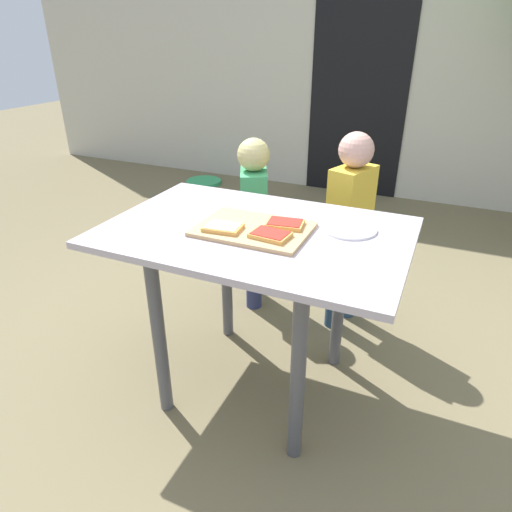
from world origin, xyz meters
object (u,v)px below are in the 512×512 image
at_px(pizza_slice_far_right, 285,224).
at_px(child_right, 349,221).
at_px(cutting_board, 254,229).
at_px(garden_hose_coil, 204,182).
at_px(dining_table, 256,256).
at_px(pizza_slice_near_right, 270,235).
at_px(plate_white_right, 349,228).
at_px(pizza_slice_near_left, 223,227).
at_px(child_left, 254,213).

bearing_deg(pizza_slice_far_right, child_right, 79.12).
height_order(cutting_board, garden_hose_coil, cutting_board).
height_order(dining_table, pizza_slice_far_right, pizza_slice_far_right).
distance_m(pizza_slice_near_right, pizza_slice_far_right, 0.12).
bearing_deg(dining_table, plate_white_right, 23.04).
distance_m(dining_table, pizza_slice_near_left, 0.19).
bearing_deg(cutting_board, child_left, 114.44).
distance_m(cutting_board, child_right, 0.74).
bearing_deg(plate_white_right, child_right, 101.59).
bearing_deg(child_left, cutting_board, -65.56).
relative_size(pizza_slice_far_right, garden_hose_coil, 0.41).
height_order(pizza_slice_far_right, garden_hose_coil, pizza_slice_far_right).
bearing_deg(garden_hose_coil, cutting_board, -55.79).
xyz_separation_m(pizza_slice_near_left, pizza_slice_near_right, (0.19, 0.01, 0.00)).
bearing_deg(child_left, pizza_slice_far_right, -56.40).
height_order(pizza_slice_far_right, plate_white_right, pizza_slice_far_right).
distance_m(child_left, garden_hose_coil, 2.44).
bearing_deg(child_right, cutting_board, -107.94).
height_order(cutting_board, pizza_slice_near_left, pizza_slice_near_left).
distance_m(pizza_slice_near_left, child_left, 0.81).
height_order(pizza_slice_near_right, child_right, child_right).
xyz_separation_m(dining_table, child_left, (-0.30, 0.66, -0.10)).
bearing_deg(cutting_board, garden_hose_coil, 124.21).
relative_size(pizza_slice_near_right, plate_white_right, 0.70).
height_order(pizza_slice_near_left, garden_hose_coil, pizza_slice_near_left).
distance_m(cutting_board, pizza_slice_far_right, 0.12).
relative_size(child_right, garden_hose_coil, 2.83).
xyz_separation_m(cutting_board, garden_hose_coil, (-1.75, 2.57, -0.77)).
xyz_separation_m(dining_table, pizza_slice_near_right, (0.09, -0.08, 0.14)).
height_order(dining_table, child_left, child_left).
bearing_deg(pizza_slice_near_left, dining_table, 42.83).
bearing_deg(plate_white_right, child_left, 140.98).
xyz_separation_m(dining_table, garden_hose_coil, (-1.74, 2.55, -0.64)).
relative_size(pizza_slice_far_right, child_right, 0.15).
bearing_deg(pizza_slice_near_right, child_right, 79.96).
distance_m(dining_table, pizza_slice_near_right, 0.19).
bearing_deg(cutting_board, plate_white_right, 26.18).
distance_m(cutting_board, pizza_slice_near_left, 0.12).
bearing_deg(child_left, plate_white_right, -39.02).
xyz_separation_m(cutting_board, pizza_slice_near_right, (0.09, -0.06, 0.02)).
xyz_separation_m(dining_table, child_right, (0.23, 0.66, -0.06)).
bearing_deg(child_right, child_left, -179.30).
bearing_deg(garden_hose_coil, child_left, -52.74).
relative_size(dining_table, plate_white_right, 5.47).
bearing_deg(dining_table, pizza_slice_near_right, -40.10).
height_order(pizza_slice_far_right, child_left, child_left).
bearing_deg(dining_table, pizza_slice_near_left, -137.17).
bearing_deg(pizza_slice_far_right, pizza_slice_near_right, -95.58).
relative_size(plate_white_right, child_left, 0.22).
height_order(child_left, child_right, child_right).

